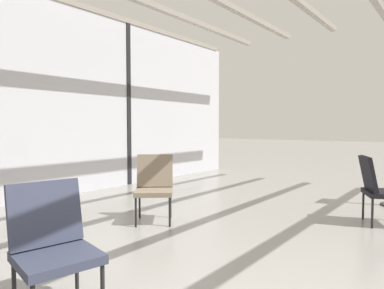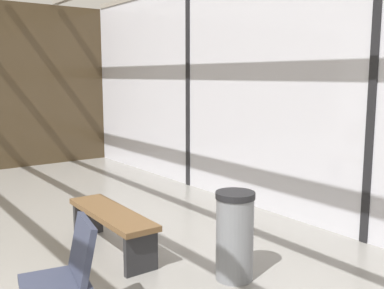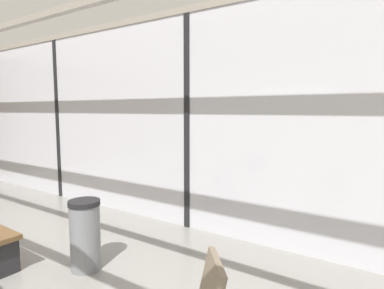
# 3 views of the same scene
# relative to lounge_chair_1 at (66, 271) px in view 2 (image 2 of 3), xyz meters

# --- Properties ---
(glass_curtain_wall) EXTENTS (14.00, 0.08, 3.44)m
(glass_curtain_wall) POSITION_rel_lounge_chair_1_xyz_m (0.29, 3.54, 1.23)
(glass_curtain_wall) COLOR silver
(glass_curtain_wall) RESTS_ON ground
(window_mullion_0) EXTENTS (0.10, 0.12, 3.44)m
(window_mullion_0) POSITION_rel_lounge_chair_1_xyz_m (-3.21, 3.54, 1.23)
(window_mullion_0) COLOR black
(window_mullion_0) RESTS_ON ground
(window_mullion_1) EXTENTS (0.10, 0.12, 3.44)m
(window_mullion_1) POSITION_rel_lounge_chair_1_xyz_m (0.29, 3.54, 1.23)
(window_mullion_1) COLOR black
(window_mullion_1) RESTS_ON ground
(lounge_chair_1) EXTENTS (0.58, 0.61, 0.87)m
(lounge_chair_1) POSITION_rel_lounge_chair_1_xyz_m (0.00, 0.00, 0.00)
(lounge_chair_1) COLOR #33384C
(lounge_chair_1) RESTS_ON ground
(waiting_bench) EXTENTS (1.51, 0.44, 0.47)m
(waiting_bench) POSITION_rel_lounge_chair_1_xyz_m (-1.23, 0.99, -0.13)
(waiting_bench) COLOR brown
(waiting_bench) RESTS_ON ground
(trash_bin) EXTENTS (0.38, 0.38, 0.86)m
(trash_bin) POSITION_rel_lounge_chair_1_xyz_m (0.08, 1.63, -0.06)
(trash_bin) COLOR slate
(trash_bin) RESTS_ON ground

